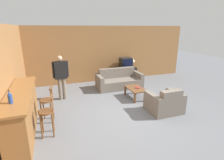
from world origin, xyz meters
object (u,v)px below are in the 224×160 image
at_px(tv_unit, 126,74).
at_px(tv, 126,63).
at_px(table_lamp, 133,60).
at_px(bar_chair_mid, 47,103).
at_px(armchair_near, 165,103).
at_px(coffee_table, 136,90).
at_px(person_by_window, 61,75).
at_px(bar_chair_near, 47,115).
at_px(bottle, 10,97).
at_px(couch_far, 119,81).
at_px(book_on_table, 137,88).

xyz_separation_m(tv_unit, tv, (0.00, -0.00, 0.56)).
xyz_separation_m(tv, table_lamp, (0.35, 0.00, 0.12)).
distance_m(bar_chair_mid, armchair_near, 3.44).
relative_size(coffee_table, person_by_window, 0.57).
height_order(tv, table_lamp, table_lamp).
relative_size(bar_chair_near, armchair_near, 1.02).
height_order(bar_chair_near, bottle, bottle).
xyz_separation_m(couch_far, tv, (0.74, 0.95, 0.59)).
bearing_deg(table_lamp, tv, -179.51).
relative_size(bar_chair_near, bar_chair_mid, 1.00).
bearing_deg(table_lamp, bar_chair_mid, -143.49).
bearing_deg(person_by_window, coffee_table, -17.56).
bearing_deg(person_by_window, tv_unit, 25.11).
bearing_deg(coffee_table, tv_unit, 74.86).
bearing_deg(book_on_table, armchair_near, -77.85).
xyz_separation_m(coffee_table, table_lamp, (0.97, 2.28, 0.66)).
height_order(bottle, book_on_table, bottle).
bearing_deg(couch_far, armchair_near, -80.14).
relative_size(armchair_near, tv, 1.74).
height_order(tv_unit, table_lamp, table_lamp).
xyz_separation_m(tv_unit, book_on_table, (-0.56, -2.30, 0.09)).
relative_size(bar_chair_near, tv, 1.77).
relative_size(bar_chair_mid, table_lamp, 2.02).
distance_m(coffee_table, bottle, 4.14).
xyz_separation_m(book_on_table, table_lamp, (0.91, 2.30, 0.59)).
xyz_separation_m(armchair_near, book_on_table, (-0.28, 1.29, 0.12)).
bearing_deg(coffee_table, bottle, -154.84).
bearing_deg(bar_chair_mid, couch_far, 34.62).
relative_size(armchair_near, tv_unit, 0.99).
distance_m(coffee_table, person_by_window, 2.72).
height_order(bar_chair_mid, tv_unit, bar_chair_mid).
bearing_deg(bottle, couch_far, 40.75).
bearing_deg(bar_chair_mid, bottle, -120.97).
bearing_deg(bar_chair_mid, table_lamp, 36.51).
bearing_deg(tv, bar_chair_mid, -140.96).
bearing_deg(bar_chair_mid, coffee_table, 12.70).
distance_m(bar_chair_mid, person_by_window, 1.61).
bearing_deg(coffee_table, couch_far, 95.29).
relative_size(tv_unit, table_lamp, 2.00).
height_order(couch_far, tv, tv).
relative_size(tv_unit, person_by_window, 0.62).
bearing_deg(tv_unit, coffee_table, -105.14).
bearing_deg(bottle, armchair_near, 5.92).
xyz_separation_m(bar_chair_mid, book_on_table, (3.10, 0.67, -0.14)).
xyz_separation_m(armchair_near, person_by_window, (-2.88, 2.11, 0.61)).
bearing_deg(book_on_table, bar_chair_mid, -167.83).
relative_size(bar_chair_near, tv_unit, 1.01).
xyz_separation_m(couch_far, bottle, (-3.54, -3.05, 0.91)).
xyz_separation_m(couch_far, person_by_window, (-2.42, -0.52, 0.61)).
distance_m(armchair_near, book_on_table, 1.32).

